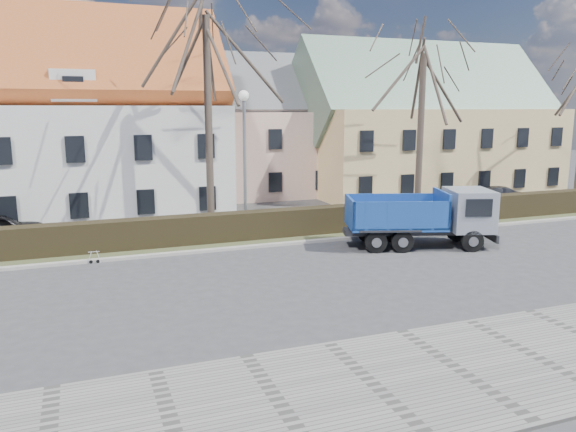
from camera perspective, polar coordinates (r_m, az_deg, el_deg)
name	(u,v)px	position (r m, az deg, el deg)	size (l,w,h in m)	color
ground	(315,274)	(21.08, 2.79, -5.88)	(120.00, 120.00, 0.00)	#38383A
sidewalk_near	(459,371)	(14.19, 16.96, -14.82)	(80.00, 5.00, 0.08)	gray
curb_far	(275,245)	(25.20, -1.35, -2.92)	(80.00, 0.30, 0.12)	#9C978F
grass_strip	(264,237)	(26.68, -2.49, -2.17)	(80.00, 3.00, 0.10)	#3C4326
hedge	(265,226)	(26.36, -2.36, -0.99)	(60.00, 0.90, 1.30)	black
building_pink	(256,138)	(40.40, -3.23, 7.95)	(10.80, 8.80, 8.00)	#D8AE99
building_yellow	(424,133)	(42.92, 13.67, 8.17)	(18.80, 10.80, 8.50)	#D7B676
tree_1	(208,103)	(27.68, -8.12, 11.31)	(9.20, 9.20, 12.65)	#3E332B
tree_2	(421,119)	(32.48, 13.36, 9.60)	(8.00, 8.00, 11.00)	#3E332B
dump_truck	(414,217)	(25.43, 12.73, -0.14)	(6.63, 2.46, 2.65)	navy
streetlight	(245,164)	(26.69, -4.41, 5.30)	(0.55, 0.55, 6.98)	gray
cart_frame	(90,257)	(23.67, -19.51, -3.94)	(0.60, 0.34, 0.55)	silver
parked_car_b	(503,195)	(39.03, 21.01, 2.04)	(1.54, 3.78, 1.10)	black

